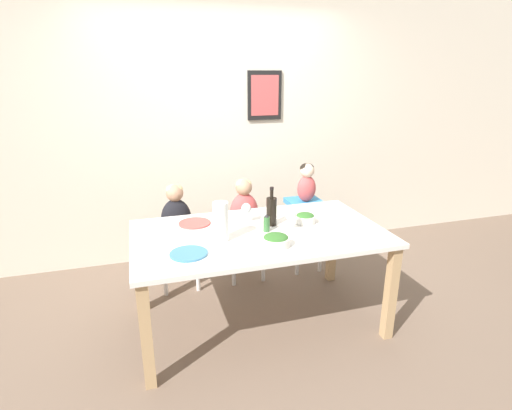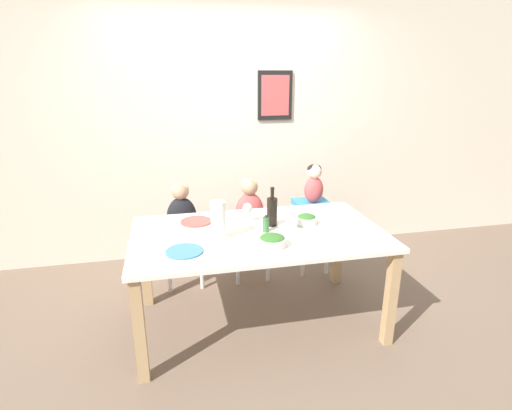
# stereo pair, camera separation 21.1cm
# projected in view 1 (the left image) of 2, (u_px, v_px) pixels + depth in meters

# --- Properties ---
(ground_plane) EXTENTS (14.00, 14.00, 0.00)m
(ground_plane) POSITION_uv_depth(u_px,v_px,m) (259.00, 321.00, 3.17)
(ground_plane) COLOR #705B4C
(wall_back) EXTENTS (10.00, 0.09, 2.70)m
(wall_back) POSITION_uv_depth(u_px,v_px,m) (218.00, 127.00, 4.04)
(wall_back) COLOR beige
(wall_back) RESTS_ON ground_plane
(dining_table) EXTENTS (1.83, 1.03, 0.77)m
(dining_table) POSITION_uv_depth(u_px,v_px,m) (259.00, 242.00, 2.95)
(dining_table) COLOR white
(dining_table) RESTS_ON ground_plane
(chair_far_left) EXTENTS (0.38, 0.43, 0.48)m
(chair_far_left) POSITION_uv_depth(u_px,v_px,m) (178.00, 245.00, 3.59)
(chair_far_left) COLOR silver
(chair_far_left) RESTS_ON ground_plane
(chair_far_center) EXTENTS (0.38, 0.43, 0.48)m
(chair_far_center) POSITION_uv_depth(u_px,v_px,m) (244.00, 237.00, 3.76)
(chair_far_center) COLOR silver
(chair_far_center) RESTS_ON ground_plane
(chair_right_highchair) EXTENTS (0.33, 0.37, 0.70)m
(chair_right_highchair) POSITION_uv_depth(u_px,v_px,m) (305.00, 216.00, 3.88)
(chair_right_highchair) COLOR silver
(chair_right_highchair) RESTS_ON ground_plane
(person_child_left) EXTENTS (0.26, 0.19, 0.49)m
(person_child_left) POSITION_uv_depth(u_px,v_px,m) (176.00, 212.00, 3.49)
(person_child_left) COLOR black
(person_child_left) RESTS_ON chair_far_left
(person_child_center) EXTENTS (0.26, 0.19, 0.49)m
(person_child_center) POSITION_uv_depth(u_px,v_px,m) (244.00, 206.00, 3.66)
(person_child_center) COLOR #C64C4C
(person_child_center) RESTS_ON chair_far_center
(person_baby_right) EXTENTS (0.18, 0.14, 0.37)m
(person_baby_right) POSITION_uv_depth(u_px,v_px,m) (307.00, 181.00, 3.77)
(person_baby_right) COLOR #C64C4C
(person_baby_right) RESTS_ON chair_right_highchair
(wine_bottle) EXTENTS (0.08, 0.08, 0.30)m
(wine_bottle) POSITION_uv_depth(u_px,v_px,m) (271.00, 211.00, 3.02)
(wine_bottle) COLOR black
(wine_bottle) RESTS_ON dining_table
(paper_towel_roll) EXTENTS (0.11, 0.11, 0.28)m
(paper_towel_roll) POSITION_uv_depth(u_px,v_px,m) (221.00, 222.00, 2.72)
(paper_towel_roll) COLOR white
(paper_towel_roll) RESTS_ON dining_table
(wine_glass_near) EXTENTS (0.08, 0.08, 0.16)m
(wine_glass_near) POSITION_uv_depth(u_px,v_px,m) (291.00, 216.00, 2.92)
(wine_glass_near) COLOR white
(wine_glass_near) RESTS_ON dining_table
(wine_glass_far) EXTENTS (0.08, 0.08, 0.16)m
(wine_glass_far) POSITION_uv_depth(u_px,v_px,m) (246.00, 209.00, 3.07)
(wine_glass_far) COLOR white
(wine_glass_far) RESTS_ON dining_table
(salad_bowl_large) EXTENTS (0.20, 0.20, 0.08)m
(salad_bowl_large) POSITION_uv_depth(u_px,v_px,m) (276.00, 240.00, 2.68)
(salad_bowl_large) COLOR silver
(salad_bowl_large) RESTS_ON dining_table
(salad_bowl_small) EXTENTS (0.16, 0.16, 0.08)m
(salad_bowl_small) POSITION_uv_depth(u_px,v_px,m) (305.00, 218.00, 3.08)
(salad_bowl_small) COLOR silver
(salad_bowl_small) RESTS_ON dining_table
(dinner_plate_front_left) EXTENTS (0.24, 0.24, 0.01)m
(dinner_plate_front_left) POSITION_uv_depth(u_px,v_px,m) (189.00, 254.00, 2.55)
(dinner_plate_front_left) COLOR teal
(dinner_plate_front_left) RESTS_ON dining_table
(dinner_plate_back_left) EXTENTS (0.24, 0.24, 0.01)m
(dinner_plate_back_left) POSITION_uv_depth(u_px,v_px,m) (195.00, 223.00, 3.07)
(dinner_plate_back_left) COLOR #D14C47
(dinner_plate_back_left) RESTS_ON dining_table
(condiment_bottle_hot_sauce) EXTENTS (0.05, 0.05, 0.14)m
(condiment_bottle_hot_sauce) POSITION_uv_depth(u_px,v_px,m) (267.00, 223.00, 2.91)
(condiment_bottle_hot_sauce) COLOR #336633
(condiment_bottle_hot_sauce) RESTS_ON dining_table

